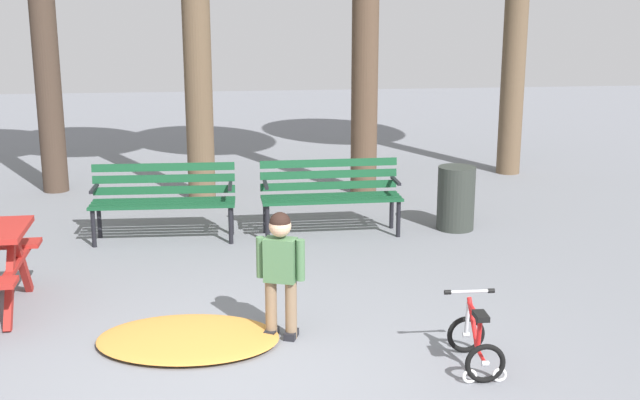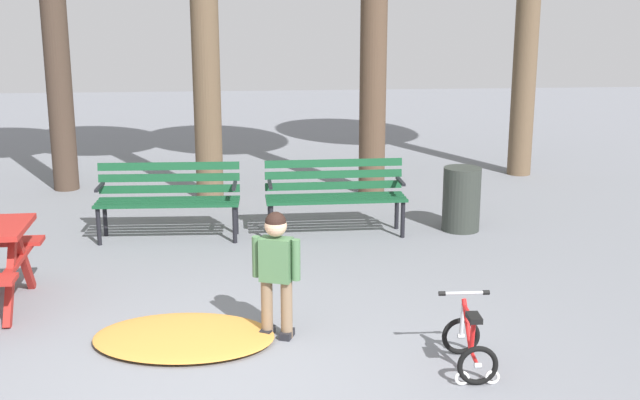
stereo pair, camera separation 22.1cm
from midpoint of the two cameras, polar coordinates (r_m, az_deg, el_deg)
ground at (r=6.16m, az=-6.77°, el=-12.41°), size 36.00×36.00×0.00m
park_bench_far_left at (r=9.53m, az=-9.69°, el=0.40°), size 1.61×0.51×0.85m
park_bench_left at (r=9.57m, az=1.70°, el=0.65°), size 1.61×0.48×0.85m
child_standing at (r=6.67m, az=-2.07°, el=-4.44°), size 0.38×0.24×1.05m
kids_bicycle at (r=6.37m, az=11.20°, el=-9.68°), size 0.39×0.57×0.54m
leaf_pile at (r=6.86m, az=-8.39°, el=-9.27°), size 1.57×1.18×0.07m
trash_bin at (r=9.89m, az=10.31°, el=0.06°), size 0.44×0.44×0.75m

